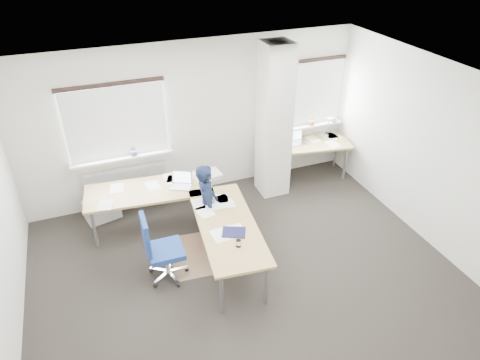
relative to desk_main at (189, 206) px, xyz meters
name	(u,v)px	position (x,y,z in m)	size (l,w,h in m)	color
ground	(246,275)	(0.54, -1.01, -0.69)	(6.00, 6.00, 0.00)	black
room_shell	(247,154)	(0.72, -0.56, 1.05)	(6.04, 5.04, 2.82)	beige
floor_mat	(209,252)	(0.19, -0.34, -0.69)	(1.21, 1.02, 0.01)	#8B674C
white_crate	(102,209)	(-1.25, 1.19, -0.53)	(0.55, 0.39, 0.33)	white
desk_main	(189,206)	(0.00, 0.00, 0.00)	(2.41, 2.83, 0.96)	#9C7943
desk_side	(313,144)	(2.79, 1.14, -0.01)	(1.50, 0.93, 1.22)	#9C7943
task_chair	(164,261)	(-0.56, -0.62, -0.39)	(0.59, 0.58, 1.09)	navy
person	(207,204)	(0.28, -0.03, -0.01)	(0.50, 0.33, 1.37)	black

